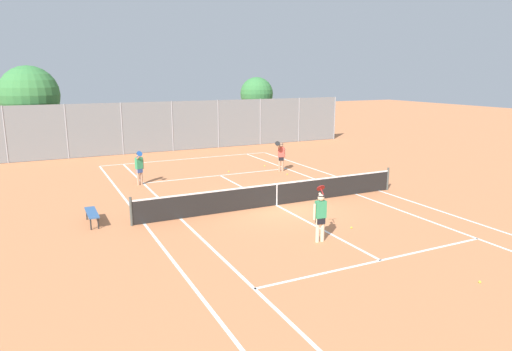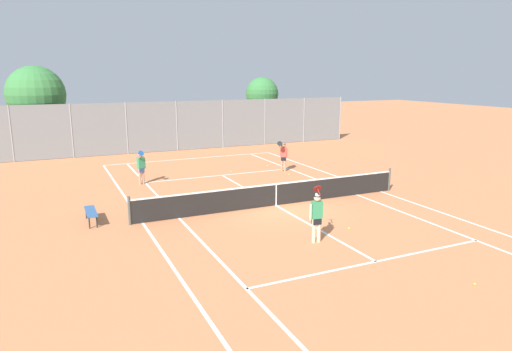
{
  "view_description": "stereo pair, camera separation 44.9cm",
  "coord_description": "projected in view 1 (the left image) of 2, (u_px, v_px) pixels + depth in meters",
  "views": [
    {
      "loc": [
        -8.8,
        -16.05,
        5.36
      ],
      "look_at": [
        -0.22,
        1.5,
        1.0
      ],
      "focal_mm": 32.0,
      "sensor_mm": 36.0,
      "label": 1
    },
    {
      "loc": [
        -8.39,
        -16.24,
        5.36
      ],
      "look_at": [
        -0.22,
        1.5,
        1.0
      ],
      "focal_mm": 32.0,
      "sensor_mm": 36.0,
      "label": 2
    }
  ],
  "objects": [
    {
      "name": "player_far_left",
      "position": [
        139.0,
        167.0,
        22.32
      ],
      "size": [
        0.47,
        0.87,
        1.77
      ],
      "color": "tan",
      "rests_on": "ground"
    },
    {
      "name": "back_fence",
      "position": [
        172.0,
        126.0,
        32.11
      ],
      "size": [
        27.82,
        0.08,
        3.52
      ],
      "color": "gray",
      "rests_on": "ground"
    },
    {
      "name": "tree_behind_left",
      "position": [
        32.0,
        97.0,
        30.38
      ],
      "size": [
        3.84,
        3.84,
        5.92
      ],
      "color": "brown",
      "rests_on": "ground"
    },
    {
      "name": "loose_tennis_ball_2",
      "position": [
        480.0,
        282.0,
        11.95
      ],
      "size": [
        0.07,
        0.07,
        0.07
      ],
      "primitive_type": "sphere",
      "color": "#D1DB33",
      "rests_on": "ground"
    },
    {
      "name": "player_far_right",
      "position": [
        281.0,
        155.0,
        25.48
      ],
      "size": [
        0.85,
        0.68,
        1.77
      ],
      "color": "tan",
      "rests_on": "ground"
    },
    {
      "name": "player_near_side",
      "position": [
        320.0,
        214.0,
        14.72
      ],
      "size": [
        0.72,
        0.72,
        1.77
      ],
      "color": "beige",
      "rests_on": "ground"
    },
    {
      "name": "ground_plane",
      "position": [
        277.0,
        205.0,
        19.01
      ],
      "size": [
        120.0,
        120.0,
        0.0
      ],
      "primitive_type": "plane",
      "color": "#CC7A4C"
    },
    {
      "name": "tree_behind_right",
      "position": [
        257.0,
        95.0,
        38.65
      ],
      "size": [
        2.77,
        2.77,
        5.11
      ],
      "color": "brown",
      "rests_on": "ground"
    },
    {
      "name": "loose_tennis_ball_4",
      "position": [
        287.0,
        174.0,
        24.77
      ],
      "size": [
        0.07,
        0.07,
        0.07
      ],
      "primitive_type": "sphere",
      "color": "#D1DB33",
      "rests_on": "ground"
    },
    {
      "name": "tennis_net",
      "position": [
        277.0,
        194.0,
        18.9
      ],
      "size": [
        12.0,
        0.1,
        1.07
      ],
      "color": "#474C47",
      "rests_on": "ground"
    },
    {
      "name": "loose_tennis_ball_1",
      "position": [
        265.0,
        166.0,
        27.05
      ],
      "size": [
        0.07,
        0.07,
        0.07
      ],
      "primitive_type": "sphere",
      "color": "#D1DB33",
      "rests_on": "ground"
    },
    {
      "name": "loose_tennis_ball_0",
      "position": [
        229.0,
        171.0,
        25.48
      ],
      "size": [
        0.07,
        0.07,
        0.07
      ],
      "primitive_type": "sphere",
      "color": "#D1DB33",
      "rests_on": "ground"
    },
    {
      "name": "courtside_bench",
      "position": [
        92.0,
        213.0,
        16.56
      ],
      "size": [
        0.36,
        1.5,
        0.47
      ],
      "color": "#33598C",
      "rests_on": "ground"
    },
    {
      "name": "court_line_markings",
      "position": [
        277.0,
        205.0,
        19.01
      ],
      "size": [
        11.1,
        23.9,
        0.01
      ],
      "color": "white",
      "rests_on": "ground"
    },
    {
      "name": "loose_tennis_ball_3",
      "position": [
        351.0,
        228.0,
        16.16
      ],
      "size": [
        0.07,
        0.07,
        0.07
      ],
      "primitive_type": "sphere",
      "color": "#D1DB33",
      "rests_on": "ground"
    }
  ]
}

